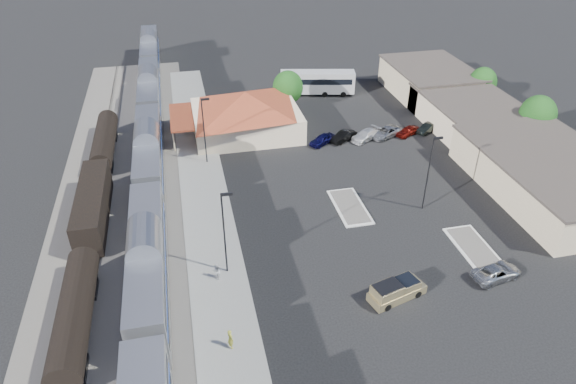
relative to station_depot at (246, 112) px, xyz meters
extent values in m
plane|color=black|center=(4.56, -24.00, -3.13)|extent=(280.00, 280.00, 0.00)
cube|color=#4C4944|center=(-16.44, -16.00, -3.07)|extent=(16.00, 100.00, 0.12)
cube|color=gray|center=(-7.44, -18.00, -3.04)|extent=(5.50, 92.00, 0.18)
cube|color=silver|center=(-13.44, -30.79, -0.08)|extent=(3.00, 20.00, 5.00)
cube|color=black|center=(-13.44, -30.79, -2.83)|extent=(2.20, 16.00, 0.60)
cube|color=silver|center=(-13.44, -9.79, -0.08)|extent=(3.00, 20.00, 5.00)
cube|color=black|center=(-13.44, -9.79, -2.83)|extent=(2.20, 16.00, 0.60)
cube|color=silver|center=(-13.44, 11.21, -0.08)|extent=(3.00, 20.00, 5.00)
cube|color=black|center=(-13.44, 11.21, -2.83)|extent=(2.20, 16.00, 0.60)
cube|color=silver|center=(-13.44, 32.21, -0.08)|extent=(3.00, 20.00, 5.00)
cube|color=black|center=(-13.44, 32.21, -2.83)|extent=(2.20, 16.00, 0.60)
cylinder|color=black|center=(-19.44, -34.57, -1.03)|extent=(2.80, 14.00, 2.80)
cube|color=black|center=(-19.44, -34.57, -2.83)|extent=(2.20, 12.00, 0.60)
cube|color=black|center=(-19.44, -18.57, -0.93)|extent=(2.80, 14.00, 3.60)
cube|color=black|center=(-19.44, -18.57, -2.83)|extent=(2.20, 12.00, 0.60)
cylinder|color=black|center=(-19.44, -2.57, -1.03)|extent=(2.80, 14.00, 2.80)
cube|color=black|center=(-19.44, -2.57, -2.83)|extent=(2.20, 12.00, 0.60)
cube|color=beige|center=(0.06, 0.00, -1.33)|extent=(15.00, 12.00, 3.60)
pyramid|color=maroon|center=(0.06, 0.00, 1.77)|extent=(15.30, 12.24, 2.60)
cube|color=maroon|center=(-9.04, 0.00, 0.17)|extent=(3.20, 9.60, 0.25)
cube|color=#C6B28C|center=(32.56, -24.00, -1.03)|extent=(14.00, 22.00, 4.20)
cube|color=#3F3833|center=(32.56, -24.00, 1.22)|extent=(14.40, 22.40, 0.30)
cube|color=#C6B28C|center=(32.56, -6.00, -1.13)|extent=(12.00, 18.00, 4.00)
cube|color=#3F3833|center=(32.56, -6.00, 1.02)|extent=(12.40, 18.40, 0.30)
cube|color=#C6B28C|center=(32.56, 8.00, -0.88)|extent=(12.00, 16.00, 4.50)
cube|color=#3F3833|center=(32.56, 8.00, 1.52)|extent=(12.40, 16.40, 0.30)
cube|color=silver|center=(8.56, -22.00, -3.06)|extent=(3.30, 7.50, 0.15)
cube|color=#4C4944|center=(8.56, -22.00, -2.97)|extent=(2.70, 6.90, 0.10)
cube|color=silver|center=(18.56, -32.00, -3.06)|extent=(3.30, 7.50, 0.15)
cube|color=#4C4944|center=(18.56, -32.00, -2.97)|extent=(2.70, 6.90, 0.10)
cylinder|color=black|center=(-6.44, -30.00, 1.37)|extent=(0.16, 0.16, 9.00)
cube|color=black|center=(-5.94, -30.00, 5.72)|extent=(1.00, 0.25, 0.22)
cylinder|color=black|center=(-6.44, -8.00, 1.37)|extent=(0.16, 0.16, 9.00)
cube|color=black|center=(-5.94, -8.00, 5.72)|extent=(1.00, 0.25, 0.22)
cylinder|color=black|center=(16.56, -24.00, 1.37)|extent=(0.16, 0.16, 9.00)
cube|color=black|center=(17.06, -24.00, 5.72)|extent=(1.00, 0.25, 0.22)
cylinder|color=#382314|center=(38.56, -12.00, -1.70)|extent=(0.30, 0.30, 2.86)
ellipsoid|color=#124015|center=(38.56, -12.00, 1.09)|extent=(4.94, 4.94, 5.46)
cylinder|color=#382314|center=(38.56, 2.00, -1.86)|extent=(0.30, 0.30, 2.55)
ellipsoid|color=#124015|center=(38.56, 2.00, 0.64)|extent=(4.41, 4.41, 4.87)
cylinder|color=#382314|center=(7.56, 6.00, -1.77)|extent=(0.30, 0.30, 2.73)
ellipsoid|color=#124015|center=(7.56, 6.00, 0.90)|extent=(4.71, 4.71, 5.21)
cube|color=tan|center=(8.06, -36.74, -2.60)|extent=(5.67, 3.34, 0.87)
cube|color=tan|center=(8.06, -36.74, -1.92)|extent=(2.46, 2.33, 0.92)
cube|color=tan|center=(8.06, -36.74, -1.82)|extent=(2.97, 2.48, 1.07)
cylinder|color=black|center=(9.94, -37.11, -2.78)|extent=(0.75, 0.45, 0.70)
cylinder|color=black|center=(9.46, -35.43, -2.78)|extent=(0.75, 0.45, 0.70)
cylinder|color=black|center=(6.66, -38.05, -2.78)|extent=(0.75, 0.45, 0.70)
cylinder|color=black|center=(6.18, -36.37, -2.78)|extent=(0.75, 0.45, 0.70)
imported|color=#A0A3A8|center=(18.26, -36.33, -2.45)|extent=(5.26, 3.14, 1.37)
cube|color=white|center=(14.01, 12.00, -0.91)|extent=(12.69, 5.28, 3.51)
cube|color=black|center=(14.01, 12.00, -0.49)|extent=(11.73, 5.10, 0.93)
cylinder|color=black|center=(17.99, 9.89, -2.67)|extent=(0.97, 0.50, 0.93)
cylinder|color=black|center=(18.51, 12.25, -2.67)|extent=(0.97, 0.50, 0.93)
cylinder|color=black|center=(10.12, 11.62, -2.67)|extent=(0.97, 0.50, 0.93)
cylinder|color=black|center=(10.64, 13.98, -2.67)|extent=(0.97, 0.50, 0.93)
imported|color=gold|center=(-7.27, -39.27, -2.01)|extent=(0.70, 0.82, 1.89)
imported|color=silver|center=(-7.48, -30.84, -2.12)|extent=(0.82, 0.95, 1.67)
imported|color=#0C0B3A|center=(9.78, -6.09, -2.43)|extent=(4.37, 3.56, 1.40)
imported|color=black|center=(12.98, -5.79, -2.43)|extent=(4.45, 3.43, 1.41)
imported|color=white|center=(16.18, -6.09, -2.42)|extent=(5.21, 4.20, 1.42)
imported|color=gray|center=(19.38, -5.79, -2.42)|extent=(5.61, 4.38, 1.42)
imported|color=maroon|center=(22.58, -6.09, -2.47)|extent=(4.14, 3.14, 1.31)
imported|color=black|center=(25.78, -5.79, -2.49)|extent=(4.00, 3.19, 1.28)
camera|label=1|loc=(-8.92, -67.76, 29.87)|focal=32.00mm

